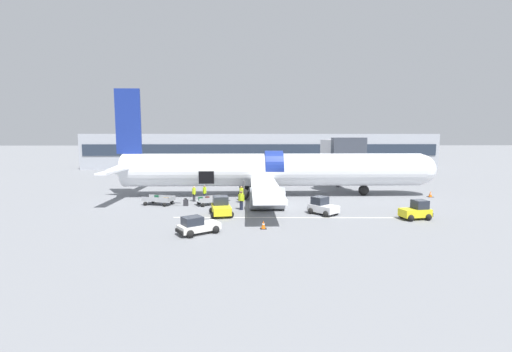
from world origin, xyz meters
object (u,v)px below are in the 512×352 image
(baggage_tug_mid, at_px, (416,211))
(baggage_cart_loading, at_px, (210,201))
(airplane, at_px, (269,171))
(ground_crew_loader_a, at_px, (241,200))
(suitcase_on_tarmac_upright, at_px, (186,203))
(ground_crew_loader_b, at_px, (241,194))
(ground_crew_driver, at_px, (194,193))
(ground_crew_supervisor, at_px, (205,193))
(baggage_tug_rear, at_px, (221,207))
(baggage_cart_queued, at_px, (160,200))
(baggage_tug_lead, at_px, (322,207))
(baggage_tug_spare, at_px, (197,226))

(baggage_tug_mid, distance_m, baggage_cart_loading, 19.34)
(airplane, relative_size, baggage_tug_mid, 14.43)
(ground_crew_loader_a, distance_m, suitcase_on_tarmac_upright, 6.05)
(ground_crew_loader_a, xyz_separation_m, ground_crew_loader_b, (-0.04, 3.34, -0.00))
(ground_crew_driver, bearing_deg, ground_crew_supervisor, 24.36)
(baggage_cart_loading, distance_m, suitcase_on_tarmac_upright, 2.42)
(ground_crew_loader_a, bearing_deg, baggage_tug_rear, -129.26)
(baggage_tug_mid, distance_m, baggage_cart_queued, 24.33)
(baggage_tug_lead, distance_m, ground_crew_loader_a, 7.64)
(baggage_cart_loading, xyz_separation_m, suitcase_on_tarmac_upright, (-2.37, -0.44, -0.11))
(baggage_cart_queued, xyz_separation_m, ground_crew_supervisor, (4.37, 2.17, 0.43))
(airplane, bearing_deg, ground_crew_loader_b, -125.93)
(ground_crew_loader_b, height_order, ground_crew_driver, ground_crew_loader_b)
(ground_crew_loader_b, bearing_deg, ground_crew_driver, 168.19)
(baggage_tug_rear, bearing_deg, ground_crew_driver, 117.21)
(airplane, relative_size, baggage_cart_queued, 9.59)
(suitcase_on_tarmac_upright, bearing_deg, ground_crew_loader_b, 12.97)
(ground_crew_driver, bearing_deg, baggage_tug_rear, -62.79)
(baggage_tug_spare, distance_m, ground_crew_supervisor, 13.04)
(baggage_tug_mid, xyz_separation_m, baggage_cart_loading, (-18.16, 6.65, -0.24))
(ground_crew_loader_b, relative_size, suitcase_on_tarmac_upright, 2.37)
(airplane, xyz_separation_m, ground_crew_supervisor, (-7.29, -2.91, -2.12))
(baggage_tug_mid, bearing_deg, ground_crew_loader_b, 153.32)
(baggage_tug_mid, xyz_separation_m, baggage_tug_spare, (-17.92, -3.93, -0.11))
(baggage_tug_lead, height_order, ground_crew_supervisor, ground_crew_supervisor)
(baggage_cart_queued, bearing_deg, suitcase_on_tarmac_upright, -13.61)
(baggage_tug_lead, xyz_separation_m, baggage_tug_rear, (-9.14, -0.17, 0.04))
(baggage_cart_loading, xyz_separation_m, ground_crew_loader_a, (3.28, -2.49, 0.53))
(ground_crew_loader_b, bearing_deg, baggage_cart_loading, -165.25)
(ground_crew_loader_b, bearing_deg, baggage_tug_rear, -107.47)
(baggage_tug_lead, relative_size, baggage_tug_rear, 0.89)
(airplane, distance_m, baggage_tug_lead, 10.93)
(airplane, bearing_deg, ground_crew_driver, -157.89)
(baggage_tug_lead, bearing_deg, baggage_cart_queued, 163.32)
(baggage_tug_mid, distance_m, ground_crew_driver, 21.81)
(baggage_tug_mid, xyz_separation_m, ground_crew_driver, (-20.05, 8.57, 0.21))
(ground_crew_driver, distance_m, ground_crew_supervisor, 1.18)
(ground_crew_loader_a, bearing_deg, baggage_tug_lead, -15.25)
(ground_crew_loader_a, height_order, ground_crew_driver, ground_crew_loader_a)
(baggage_tug_spare, bearing_deg, baggage_cart_queued, 116.61)
(baggage_tug_mid, relative_size, baggage_cart_queued, 0.66)
(baggage_tug_spare, bearing_deg, ground_crew_loader_a, 69.38)
(suitcase_on_tarmac_upright, bearing_deg, baggage_cart_loading, 10.50)
(baggage_cart_loading, distance_m, ground_crew_driver, 2.74)
(baggage_tug_lead, distance_m, baggage_tug_rear, 9.15)
(baggage_tug_rear, bearing_deg, ground_crew_supervisor, 108.08)
(baggage_tug_lead, relative_size, ground_crew_loader_b, 1.61)
(airplane, height_order, suitcase_on_tarmac_upright, airplane)
(ground_crew_loader_a, bearing_deg, ground_crew_loader_b, 90.73)
(baggage_tug_spare, xyz_separation_m, suitcase_on_tarmac_upright, (-2.61, 10.14, -0.24))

